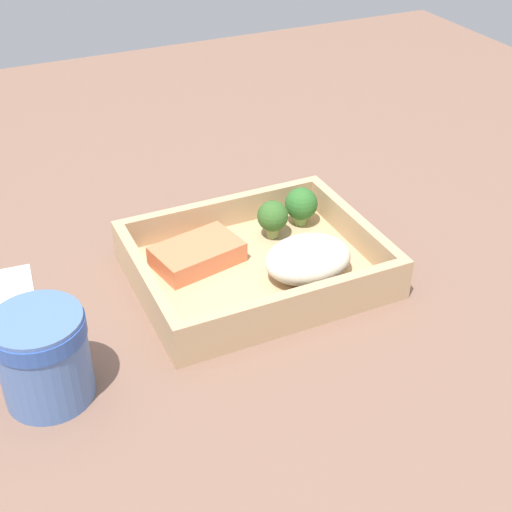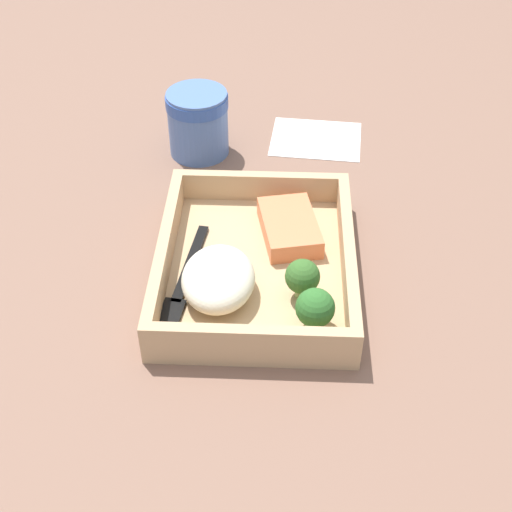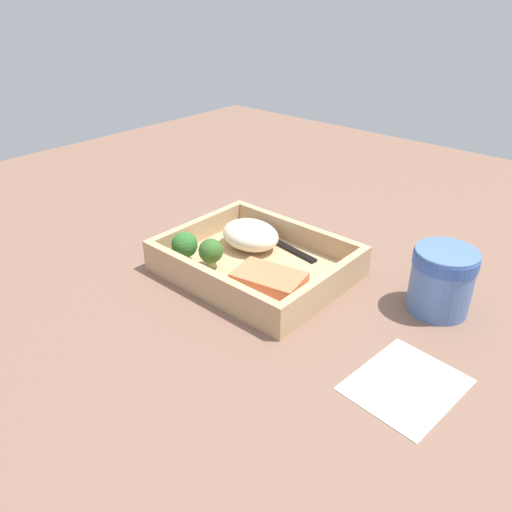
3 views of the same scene
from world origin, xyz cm
name	(u,v)px [view 3 (image 3 of 3)]	position (x,y,z in cm)	size (l,w,h in cm)	color
ground_plane	(256,278)	(0.00, 0.00, -1.00)	(160.00, 160.00, 2.00)	brown
takeout_tray	(256,268)	(0.00, 0.00, 0.60)	(25.91, 20.66, 1.20)	tan
tray_rim	(256,255)	(0.00, 0.00, 2.93)	(25.91, 20.66, 3.46)	tan
salmon_fillet	(269,281)	(-5.44, 3.52, 2.34)	(9.31, 5.87, 2.27)	#E4764B
mashed_potatoes	(250,235)	(4.36, -3.64, 3.32)	(9.51, 7.48, 4.25)	beige
broccoli_floret_1	(211,252)	(4.35, 4.85, 3.85)	(3.58, 3.58, 4.56)	#809756
broccoli_floret_2	(185,245)	(8.65, 6.03, 3.82)	(3.86, 3.86, 4.66)	#7A9F50
fork	(276,241)	(2.29, -7.44, 1.42)	(15.88, 3.79, 0.44)	black
paper_cup	(442,277)	(-24.02, -8.56, 4.85)	(8.04, 8.04, 8.69)	#4D6FAE
receipt_slip	(406,384)	(-27.66, 7.10, 0.12)	(9.91, 12.16, 0.24)	white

